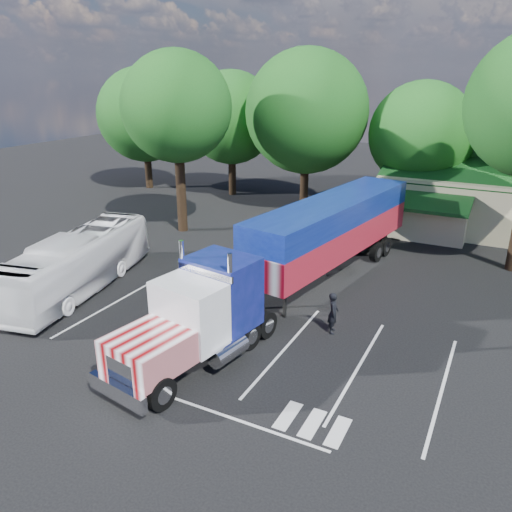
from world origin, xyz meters
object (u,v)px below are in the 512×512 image
at_px(woman, 333,313).
at_px(bicycle, 327,265).
at_px(semi_truck, 305,245).
at_px(tour_bus, 79,262).
at_px(silver_sedan, 434,224).

xyz_separation_m(woman, bicycle, (-2.70, 6.74, -0.50)).
bearing_deg(semi_truck, woman, -41.04).
relative_size(semi_truck, tour_bus, 2.04).
bearing_deg(woman, bicycle, 6.65).
bearing_deg(silver_sedan, bicycle, 147.82).
height_order(bicycle, tour_bus, tour_bus).
distance_m(woman, bicycle, 7.28).
distance_m(tour_bus, silver_sedan, 24.73).
distance_m(bicycle, silver_sedan, 11.77).
height_order(semi_truck, bicycle, semi_truck).
bearing_deg(bicycle, silver_sedan, 47.05).
bearing_deg(woman, silver_sedan, -20.57).
height_order(bicycle, silver_sedan, silver_sedan).
relative_size(semi_truck, bicycle, 12.84).
bearing_deg(tour_bus, semi_truck, 12.70).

